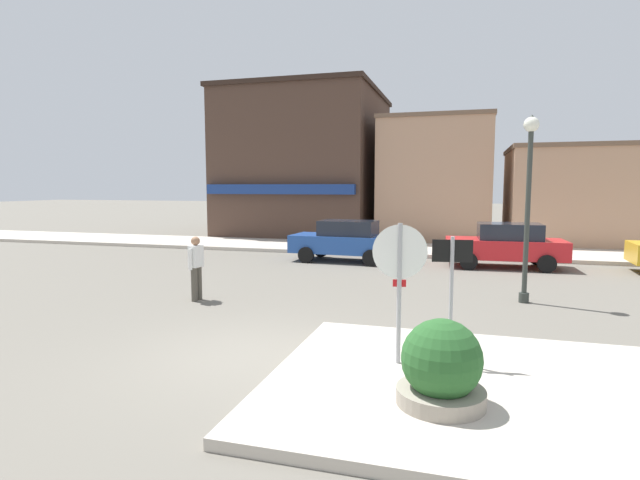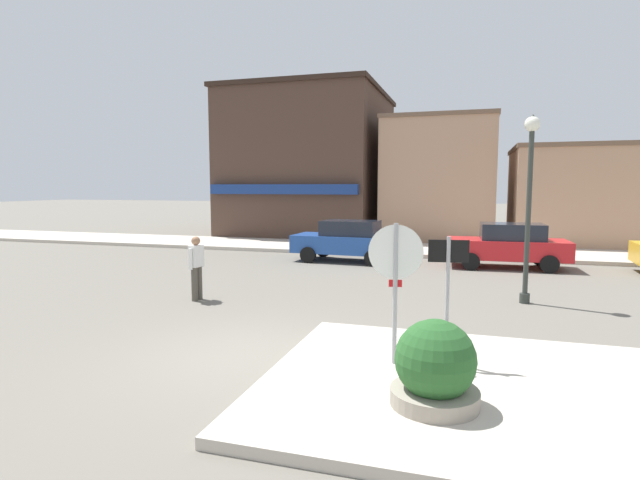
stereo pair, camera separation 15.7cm
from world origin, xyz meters
The scene contains 13 objects.
ground_plane centered at (0.00, 0.00, 0.00)m, with size 160.00×160.00×0.00m, color #6B665B.
sidewalk_corner centered at (3.89, -0.54, 0.07)m, with size 6.40×4.80×0.15m, color beige.
kerb_far centered at (0.00, 14.49, 0.07)m, with size 80.00×4.00×0.15m, color beige.
stop_sign centered at (2.40, -0.04, 1.52)m, with size 0.81×0.14×2.30m.
one_way_sign centered at (3.16, 0.19, 1.33)m, with size 0.60×0.10×2.10m.
planter centered at (3.10, -1.36, 0.56)m, with size 1.10×1.10×1.23m.
lamp_post centered at (4.79, 5.47, 2.96)m, with size 0.36×0.36×4.54m.
parked_car_nearest centered at (-0.99, 10.85, 0.81)m, with size 4.09×2.05×1.56m.
parked_car_second centered at (4.74, 11.00, 0.81)m, with size 4.08×2.03×1.56m.
pedestrian_crossing_near centered at (-3.06, 3.43, 0.87)m, with size 0.25×0.56×1.61m.
building_corner_shop centered at (-5.77, 21.23, 4.15)m, with size 8.59×9.99×8.28m.
building_storefront_left_near centered at (1.79, 20.14, 3.18)m, with size 5.66×6.32×6.36m.
building_storefront_left_mid centered at (8.93, 19.45, 2.38)m, with size 7.22×6.28×4.75m.
Camera 1 is at (3.31, -7.49, 2.85)m, focal length 28.00 mm.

